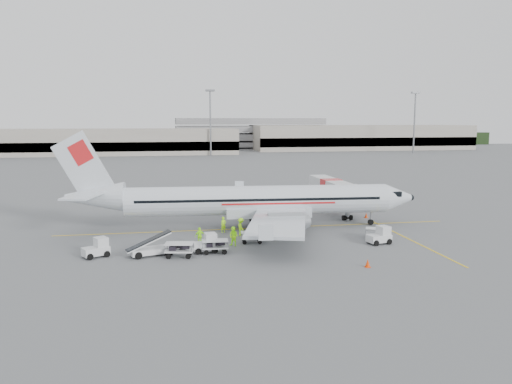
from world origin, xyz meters
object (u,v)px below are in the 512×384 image
(jet_bridge, at_px, (331,195))
(tug_fore, at_px, (379,235))
(belt_loader, at_px, (151,241))
(tug_aft, at_px, (96,248))
(tug_mid, at_px, (205,243))
(aircraft, at_px, (258,181))

(jet_bridge, height_order, tug_fore, jet_bridge)
(belt_loader, distance_m, tug_fore, 21.77)
(tug_fore, bearing_deg, tug_aft, 167.77)
(jet_bridge, xyz_separation_m, tug_mid, (-17.95, -17.69, -1.28))
(tug_mid, bearing_deg, tug_aft, 172.43)
(belt_loader, relative_size, tug_mid, 2.15)
(jet_bridge, distance_m, tug_aft, 32.77)
(aircraft, relative_size, tug_fore, 17.24)
(tug_aft, bearing_deg, tug_fore, -28.21)
(aircraft, distance_m, jet_bridge, 14.25)
(jet_bridge, bearing_deg, aircraft, -144.80)
(aircraft, distance_m, tug_aft, 19.40)
(tug_aft, bearing_deg, tug_mid, -28.55)
(jet_bridge, relative_size, tug_aft, 7.39)
(tug_fore, height_order, tug_aft, tug_fore)
(jet_bridge, xyz_separation_m, belt_loader, (-22.79, -17.99, -0.84))
(tug_mid, bearing_deg, tug_fore, -7.03)
(tug_fore, bearing_deg, jet_bridge, 74.20)
(jet_bridge, distance_m, tug_mid, 25.24)
(tug_fore, relative_size, tug_mid, 1.00)
(tug_mid, relative_size, tug_aft, 1.01)
(tug_fore, xyz_separation_m, tug_aft, (-26.53, -0.10, -0.01))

